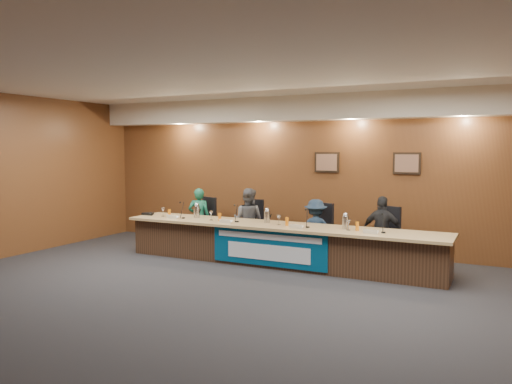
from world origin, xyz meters
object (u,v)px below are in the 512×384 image
panelist_d (382,232)px  office_chair_a (202,225)px  banner (268,248)px  office_chair_b (250,229)px  dais_body (278,246)px  panelist_a (199,218)px  panelist_c (316,230)px  office_chair_c (317,234)px  speakerphone (149,214)px  carafe_left (197,212)px  office_chair_d (383,240)px  panelist_b (248,221)px  carafe_right (345,223)px  carafe_mid (267,217)px

panelist_d → office_chair_a: 3.92m
banner → office_chair_b: 1.52m
dais_body → panelist_a: panelist_a is taller
panelist_c → office_chair_c: bearing=-111.9°
panelist_c → speakerphone: size_ratio=3.65×
panelist_c → speakerphone: 3.49m
carafe_left → speakerphone: carafe_left is taller
office_chair_d → carafe_left: carafe_left is taller
panelist_b → office_chair_d: panelist_b is taller
carafe_left → speakerphone: bearing=-175.5°
panelist_c → panelist_d: panelist_d is taller
panelist_b → panelist_d: size_ratio=1.04×
carafe_right → speakerphone: 4.20m
panelist_c → panelist_b: bearing=-21.9°
panelist_a → office_chair_a: 0.19m
carafe_left → carafe_right: 3.07m
panelist_b → carafe_right: size_ratio=5.84×
speakerphone → dais_body: bearing=0.9°
panelist_c → carafe_right: 1.07m
office_chair_a → carafe_right: bearing=6.0°
panelist_b → panelist_c: size_ratio=1.14×
office_chair_c → office_chair_a: bearing=-163.6°
carafe_left → speakerphone: 1.13m
panelist_c → panelist_d: size_ratio=0.91×
office_chair_b → carafe_left: carafe_left is taller
panelist_d → carafe_left: (-3.56, -0.62, 0.23)m
speakerphone → panelist_d: bearing=8.6°
office_chair_d → speakerphone: 4.76m
dais_body → carafe_right: 1.37m
panelist_a → office_chair_c: bearing=161.0°
carafe_mid → carafe_right: size_ratio=0.98×
carafe_mid → speakerphone: (-2.68, -0.10, -0.09)m
panelist_a → carafe_right: size_ratio=5.66×
office_chair_b → panelist_b: bearing=-96.0°
panelist_a → office_chair_a: size_ratio=2.69×
panelist_a → office_chair_a: panelist_a is taller
carafe_mid → office_chair_b: bearing=135.4°
office_chair_b → carafe_left: (-0.84, -0.72, 0.39)m
panelist_b → office_chair_a: panelist_b is taller
office_chair_d → carafe_right: size_ratio=2.11×
panelist_a → carafe_left: (0.35, -0.62, 0.22)m
panelist_b → carafe_right: panelist_b is taller
office_chair_c → carafe_left: carafe_left is taller
speakerphone → panelist_a: bearing=42.6°
panelist_a → panelist_c: (2.64, 0.00, -0.06)m
office_chair_c → office_chair_b: bearing=-163.6°
carafe_right → panelist_d: bearing=54.0°
office_chair_d → panelist_c: bearing=-156.3°
banner → office_chair_d: 2.12m
panelist_c → carafe_left: (-2.29, -0.62, 0.28)m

